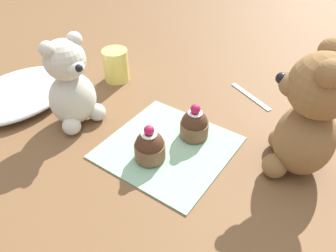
{
  "coord_description": "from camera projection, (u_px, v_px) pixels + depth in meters",
  "views": [
    {
      "loc": [
        -0.39,
        -0.27,
        0.44
      ],
      "look_at": [
        0.0,
        0.0,
        0.06
      ],
      "focal_mm": 35.0,
      "sensor_mm": 36.0,
      "label": 1
    }
  ],
  "objects": [
    {
      "name": "teaspoon",
      "position": [
        251.0,
        96.0,
        0.79
      ],
      "size": [
        0.07,
        0.12,
        0.01
      ],
      "primitive_type": "cube",
      "rotation": [
        0.0,
        0.0,
        1.13
      ],
      "color": "silver",
      "rests_on": "ground_plane"
    },
    {
      "name": "cupcake_near_cream_bear",
      "position": [
        150.0,
        147.0,
        0.6
      ],
      "size": [
        0.06,
        0.06,
        0.07
      ],
      "color": "brown",
      "rests_on": "knitted_placemat"
    },
    {
      "name": "tulle_cloth",
      "position": [
        19.0,
        93.0,
        0.76
      ],
      "size": [
        0.27,
        0.2,
        0.04
      ],
      "primitive_type": "ellipsoid",
      "color": "white",
      "rests_on": "ground_plane"
    },
    {
      "name": "teddy_bear_tan",
      "position": [
        309.0,
        117.0,
        0.54
      ],
      "size": [
        0.14,
        0.13,
        0.24
      ],
      "rotation": [
        0.0,
        0.0,
        3.36
      ],
      "color": "olive",
      "rests_on": "ground_plane"
    },
    {
      "name": "teddy_bear_cream",
      "position": [
        71.0,
        86.0,
        0.66
      ],
      "size": [
        0.11,
        0.1,
        0.19
      ],
      "rotation": [
        0.0,
        0.0,
        -0.14
      ],
      "color": "beige",
      "rests_on": "ground_plane"
    },
    {
      "name": "juice_glass",
      "position": [
        116.0,
        65.0,
        0.83
      ],
      "size": [
        0.06,
        0.06,
        0.08
      ],
      "primitive_type": "cylinder",
      "color": "#EADB66",
      "rests_on": "ground_plane"
    },
    {
      "name": "knitted_placemat",
      "position": [
        168.0,
        147.0,
        0.65
      ],
      "size": [
        0.23,
        0.23,
        0.01
      ],
      "primitive_type": "cube",
      "color": "#8EBC99",
      "rests_on": "ground_plane"
    },
    {
      "name": "cupcake_near_tan_bear",
      "position": [
        194.0,
        125.0,
        0.65
      ],
      "size": [
        0.06,
        0.06,
        0.07
      ],
      "color": "brown",
      "rests_on": "knitted_placemat"
    },
    {
      "name": "ground_plane",
      "position": [
        168.0,
        148.0,
        0.65
      ],
      "size": [
        4.0,
        4.0,
        0.0
      ],
      "primitive_type": "plane",
      "color": "brown"
    }
  ]
}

